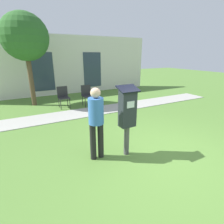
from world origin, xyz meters
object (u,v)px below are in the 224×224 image
person_standing (96,119)px  outdoor_chair_middle (87,94)px  outdoor_chair_left (63,95)px  parking_meter (127,112)px

person_standing → outdoor_chair_middle: (1.27, 4.10, -0.40)m
person_standing → outdoor_chair_left: (0.26, 4.26, -0.40)m
outdoor_chair_left → outdoor_chair_middle: same height
parking_meter → outdoor_chair_left: (-0.39, 4.44, -0.49)m
parking_meter → outdoor_chair_left: bearing=95.0°
outdoor_chair_left → parking_meter: bearing=-81.1°
outdoor_chair_left → outdoor_chair_middle: size_ratio=1.00×
outdoor_chair_middle → parking_meter: bearing=-91.6°
parking_meter → outdoor_chair_middle: 4.35m
outdoor_chair_left → outdoor_chair_middle: (1.01, -0.16, 0.00)m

